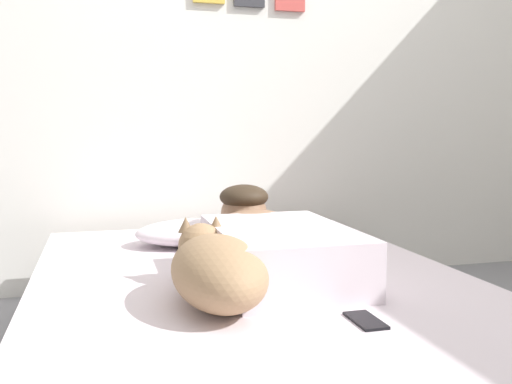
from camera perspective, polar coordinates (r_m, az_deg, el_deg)
name	(u,v)px	position (r m, az deg, el deg)	size (l,w,h in m)	color
back_wall	(246,51)	(3.14, -0.98, 13.99)	(4.03, 0.12, 2.50)	silver
bed	(252,325)	(2.00, -0.43, -13.20)	(1.49, 2.07, 0.34)	gray
pillow	(197,232)	(2.45, -5.99, -4.02)	(0.52, 0.32, 0.11)	silver
person_lying	(269,241)	(2.00, 1.32, -4.96)	(0.43, 0.92, 0.27)	silver
dog	(216,268)	(1.64, -4.05, -7.62)	(0.26, 0.57, 0.21)	#9E7A56
coffee_cup	(279,233)	(2.51, 2.34, -4.17)	(0.12, 0.09, 0.07)	#D84C47
cell_phone	(366,320)	(1.54, 10.95, -12.54)	(0.07, 0.14, 0.01)	black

